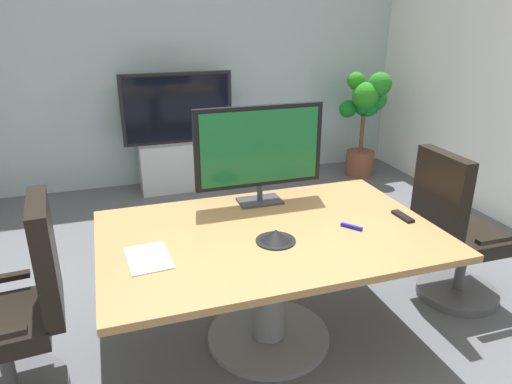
{
  "coord_description": "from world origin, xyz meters",
  "views": [
    {
      "loc": [
        -0.92,
        -2.36,
        1.92
      ],
      "look_at": [
        -0.09,
        0.15,
        0.89
      ],
      "focal_mm": 32.94,
      "sensor_mm": 36.0,
      "label": 1
    }
  ],
  "objects_px": {
    "office_chair_right": "(455,241)",
    "wall_display_unit": "(180,151)",
    "office_chair_left": "(19,322)",
    "conference_table": "(269,260)",
    "tv_monitor": "(259,149)",
    "remote_control": "(403,216)",
    "potted_plant": "(366,112)",
    "conference_phone": "(276,236)"
  },
  "relations": [
    {
      "from": "conference_phone",
      "to": "remote_control",
      "type": "xyz_separation_m",
      "value": [
        0.85,
        0.05,
        -0.02
      ]
    },
    {
      "from": "wall_display_unit",
      "to": "tv_monitor",
      "type": "bearing_deg",
      "value": -86.79
    },
    {
      "from": "potted_plant",
      "to": "remote_control",
      "type": "height_order",
      "value": "potted_plant"
    },
    {
      "from": "office_chair_right",
      "to": "tv_monitor",
      "type": "height_order",
      "value": "tv_monitor"
    },
    {
      "from": "conference_table",
      "to": "tv_monitor",
      "type": "distance_m",
      "value": 0.7
    },
    {
      "from": "conference_phone",
      "to": "remote_control",
      "type": "relative_size",
      "value": 1.29
    },
    {
      "from": "office_chair_right",
      "to": "potted_plant",
      "type": "xyz_separation_m",
      "value": [
        0.81,
        2.58,
        0.33
      ]
    },
    {
      "from": "office_chair_left",
      "to": "tv_monitor",
      "type": "distance_m",
      "value": 1.64
    },
    {
      "from": "remote_control",
      "to": "tv_monitor",
      "type": "bearing_deg",
      "value": 143.67
    },
    {
      "from": "tv_monitor",
      "to": "remote_control",
      "type": "height_order",
      "value": "tv_monitor"
    },
    {
      "from": "office_chair_left",
      "to": "remote_control",
      "type": "distance_m",
      "value": 2.2
    },
    {
      "from": "potted_plant",
      "to": "conference_phone",
      "type": "xyz_separation_m",
      "value": [
        -2.17,
        -2.72,
        -0.01
      ]
    },
    {
      "from": "office_chair_right",
      "to": "potted_plant",
      "type": "distance_m",
      "value": 2.73
    },
    {
      "from": "office_chair_right",
      "to": "tv_monitor",
      "type": "bearing_deg",
      "value": 72.09
    },
    {
      "from": "office_chair_right",
      "to": "remote_control",
      "type": "height_order",
      "value": "office_chair_right"
    },
    {
      "from": "conference_table",
      "to": "office_chair_left",
      "type": "bearing_deg",
      "value": -178.79
    },
    {
      "from": "conference_table",
      "to": "office_chair_left",
      "type": "distance_m",
      "value": 1.35
    },
    {
      "from": "conference_table",
      "to": "remote_control",
      "type": "xyz_separation_m",
      "value": [
        0.83,
        -0.08,
        0.19
      ]
    },
    {
      "from": "tv_monitor",
      "to": "office_chair_left",
      "type": "bearing_deg",
      "value": -161.79
    },
    {
      "from": "conference_table",
      "to": "tv_monitor",
      "type": "height_order",
      "value": "tv_monitor"
    },
    {
      "from": "conference_table",
      "to": "remote_control",
      "type": "distance_m",
      "value": 0.86
    },
    {
      "from": "office_chair_left",
      "to": "office_chair_right",
      "type": "bearing_deg",
      "value": 86.46
    },
    {
      "from": "office_chair_left",
      "to": "remote_control",
      "type": "bearing_deg",
      "value": 84.25
    },
    {
      "from": "conference_phone",
      "to": "office_chair_right",
      "type": "bearing_deg",
      "value": 5.94
    },
    {
      "from": "office_chair_left",
      "to": "wall_display_unit",
      "type": "distance_m",
      "value": 3.12
    },
    {
      "from": "remote_control",
      "to": "office_chair_right",
      "type": "bearing_deg",
      "value": 8.5
    },
    {
      "from": "conference_phone",
      "to": "remote_control",
      "type": "height_order",
      "value": "conference_phone"
    },
    {
      "from": "wall_display_unit",
      "to": "remote_control",
      "type": "relative_size",
      "value": 7.71
    },
    {
      "from": "wall_display_unit",
      "to": "office_chair_right",
      "type": "bearing_deg",
      "value": -63.4
    },
    {
      "from": "office_chair_right",
      "to": "potted_plant",
      "type": "height_order",
      "value": "potted_plant"
    },
    {
      "from": "office_chair_left",
      "to": "office_chair_right",
      "type": "relative_size",
      "value": 1.0
    },
    {
      "from": "office_chair_right",
      "to": "remote_control",
      "type": "xyz_separation_m",
      "value": [
        -0.52,
        -0.09,
        0.29
      ]
    },
    {
      "from": "conference_table",
      "to": "office_chair_right",
      "type": "bearing_deg",
      "value": 0.72
    },
    {
      "from": "office_chair_left",
      "to": "office_chair_right",
      "type": "height_order",
      "value": "same"
    },
    {
      "from": "office_chair_right",
      "to": "remote_control",
      "type": "bearing_deg",
      "value": 100.87
    },
    {
      "from": "office_chair_left",
      "to": "conference_phone",
      "type": "xyz_separation_m",
      "value": [
        1.34,
        -0.1,
        0.32
      ]
    },
    {
      "from": "tv_monitor",
      "to": "wall_display_unit",
      "type": "distance_m",
      "value": 2.46
    },
    {
      "from": "office_chair_left",
      "to": "wall_display_unit",
      "type": "relative_size",
      "value": 0.83
    },
    {
      "from": "office_chair_left",
      "to": "wall_display_unit",
      "type": "height_order",
      "value": "wall_display_unit"
    },
    {
      "from": "tv_monitor",
      "to": "conference_phone",
      "type": "bearing_deg",
      "value": -99.42
    },
    {
      "from": "office_chair_right",
      "to": "wall_display_unit",
      "type": "xyz_separation_m",
      "value": [
        -1.4,
        2.8,
        -0.01
      ]
    },
    {
      "from": "wall_display_unit",
      "to": "potted_plant",
      "type": "height_order",
      "value": "wall_display_unit"
    }
  ]
}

